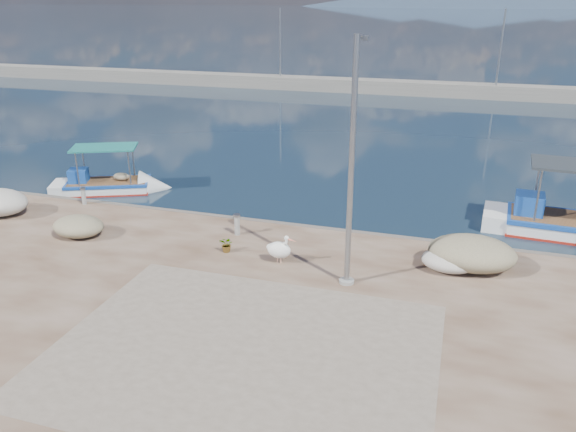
{
  "coord_description": "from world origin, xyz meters",
  "views": [
    {
      "loc": [
        5.34,
        -13.44,
        8.32
      ],
      "look_at": [
        0.0,
        3.8,
        1.3
      ],
      "focal_mm": 35.0,
      "sensor_mm": 36.0,
      "label": 1
    }
  ],
  "objects_px": {
    "boat_right": "(571,228)",
    "pelican": "(280,249)",
    "lamp_post": "(351,175)",
    "bollard_near": "(237,224)",
    "boat_left": "(108,187)"
  },
  "relations": [
    {
      "from": "boat_left",
      "to": "lamp_post",
      "type": "distance_m",
      "value": 14.53
    },
    {
      "from": "boat_left",
      "to": "bollard_near",
      "type": "distance_m",
      "value": 9.07
    },
    {
      "from": "lamp_post",
      "to": "bollard_near",
      "type": "bearing_deg",
      "value": 151.74
    },
    {
      "from": "lamp_post",
      "to": "boat_left",
      "type": "bearing_deg",
      "value": 152.78
    },
    {
      "from": "boat_right",
      "to": "boat_left",
      "type": "bearing_deg",
      "value": -173.93
    },
    {
      "from": "boat_left",
      "to": "lamp_post",
      "type": "height_order",
      "value": "lamp_post"
    },
    {
      "from": "boat_right",
      "to": "lamp_post",
      "type": "relative_size",
      "value": 0.96
    },
    {
      "from": "boat_left",
      "to": "bollard_near",
      "type": "xyz_separation_m",
      "value": [
        8.09,
        -4.06,
        0.72
      ]
    },
    {
      "from": "boat_left",
      "to": "pelican",
      "type": "bearing_deg",
      "value": -53.29
    },
    {
      "from": "lamp_post",
      "to": "pelican",
      "type": "bearing_deg",
      "value": 163.95
    },
    {
      "from": "lamp_post",
      "to": "bollard_near",
      "type": "distance_m",
      "value": 5.8
    },
    {
      "from": "boat_right",
      "to": "lamp_post",
      "type": "xyz_separation_m",
      "value": [
        -7.12,
        -7.19,
        3.55
      ]
    },
    {
      "from": "boat_right",
      "to": "pelican",
      "type": "xyz_separation_m",
      "value": [
        -9.42,
        -6.52,
        0.71
      ]
    },
    {
      "from": "pelican",
      "to": "boat_left",
      "type": "bearing_deg",
      "value": 162.6
    },
    {
      "from": "pelican",
      "to": "lamp_post",
      "type": "height_order",
      "value": "lamp_post"
    }
  ]
}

